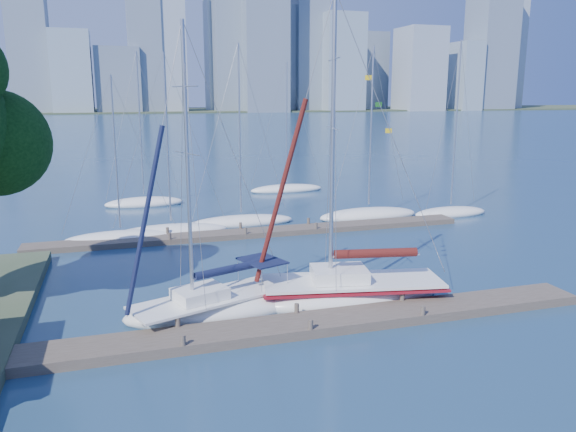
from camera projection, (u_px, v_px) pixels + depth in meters
name	position (u px, v px, depth m)	size (l,w,h in m)	color
ground	(303.00, 330.00, 23.13)	(700.00, 700.00, 0.00)	navy
near_dock	(303.00, 325.00, 23.09)	(26.00, 2.00, 0.40)	#483E35
far_dock	(257.00, 233.00, 38.62)	(30.00, 1.80, 0.36)	#483E35
far_shore	(127.00, 111.00, 322.27)	(800.00, 100.00, 1.50)	#38472D
sailboat_navy	(211.00, 292.00, 24.36)	(7.93, 4.90, 12.85)	white
sailboat_maroon	(352.00, 279.00, 26.11)	(9.32, 4.51, 14.39)	white
bg_boat_0	(121.00, 237.00, 37.14)	(7.49, 3.12, 11.01)	white
bg_boat_1	(171.00, 231.00, 38.76)	(8.05, 3.54, 12.53)	white
bg_boat_2	(241.00, 221.00, 41.69)	(8.20, 4.42, 13.35)	white
bg_boat_4	(368.00, 215.00, 43.85)	(8.42, 5.22, 13.36)	white
bg_boat_5	(451.00, 212.00, 44.89)	(6.59, 4.19, 13.83)	white
bg_boat_6	(144.00, 202.00, 48.87)	(7.06, 4.48, 13.30)	white
bg_boat_7	(287.00, 189.00, 56.01)	(7.49, 2.62, 12.85)	white
skyline	(161.00, 41.00, 291.86)	(502.01, 51.31, 120.68)	#8296A8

